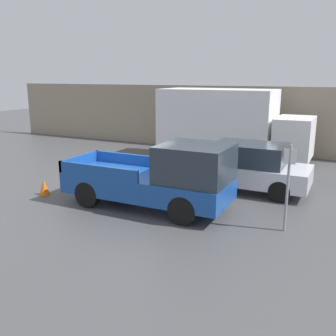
{
  "coord_description": "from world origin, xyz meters",
  "views": [
    {
      "loc": [
        6.77,
        -10.72,
        4.05
      ],
      "look_at": [
        1.43,
        0.09,
        1.06
      ],
      "focal_mm": 40.0,
      "sensor_mm": 36.0,
      "label": 1
    }
  ],
  "objects_px": {
    "car": "(246,167)",
    "parking_sign": "(288,183)",
    "pickup_truck": "(161,178)",
    "traffic_cone": "(44,187)",
    "newspaper_box": "(239,143)",
    "delivery_truck": "(228,124)"
  },
  "relations": [
    {
      "from": "parking_sign",
      "to": "traffic_cone",
      "type": "height_order",
      "value": "parking_sign"
    },
    {
      "from": "pickup_truck",
      "to": "parking_sign",
      "type": "distance_m",
      "value": 3.77
    },
    {
      "from": "pickup_truck",
      "to": "parking_sign",
      "type": "relative_size",
      "value": 2.25
    },
    {
      "from": "car",
      "to": "parking_sign",
      "type": "distance_m",
      "value": 3.78
    },
    {
      "from": "delivery_truck",
      "to": "parking_sign",
      "type": "relative_size",
      "value": 3.0
    },
    {
      "from": "pickup_truck",
      "to": "newspaper_box",
      "type": "relative_size",
      "value": 5.22
    },
    {
      "from": "car",
      "to": "delivery_truck",
      "type": "relative_size",
      "value": 0.64
    },
    {
      "from": "pickup_truck",
      "to": "parking_sign",
      "type": "xyz_separation_m",
      "value": [
        3.76,
        -0.07,
        0.33
      ]
    },
    {
      "from": "traffic_cone",
      "to": "car",
      "type": "bearing_deg",
      "value": 31.25
    },
    {
      "from": "traffic_cone",
      "to": "delivery_truck",
      "type": "bearing_deg",
      "value": 62.79
    },
    {
      "from": "parking_sign",
      "to": "newspaper_box",
      "type": "distance_m",
      "value": 10.51
    },
    {
      "from": "delivery_truck",
      "to": "traffic_cone",
      "type": "xyz_separation_m",
      "value": [
        -4.07,
        -7.91,
        -1.54
      ]
    },
    {
      "from": "car",
      "to": "parking_sign",
      "type": "height_order",
      "value": "parking_sign"
    },
    {
      "from": "car",
      "to": "pickup_truck",
      "type": "bearing_deg",
      "value": -120.23
    },
    {
      "from": "pickup_truck",
      "to": "parking_sign",
      "type": "bearing_deg",
      "value": -1.09
    },
    {
      "from": "traffic_cone",
      "to": "pickup_truck",
      "type": "bearing_deg",
      "value": 7.42
    },
    {
      "from": "newspaper_box",
      "to": "traffic_cone",
      "type": "height_order",
      "value": "newspaper_box"
    },
    {
      "from": "newspaper_box",
      "to": "traffic_cone",
      "type": "relative_size",
      "value": 1.82
    },
    {
      "from": "car",
      "to": "parking_sign",
      "type": "relative_size",
      "value": 1.92
    },
    {
      "from": "parking_sign",
      "to": "car",
      "type": "bearing_deg",
      "value": 120.74
    },
    {
      "from": "delivery_truck",
      "to": "newspaper_box",
      "type": "distance_m",
      "value": 2.61
    },
    {
      "from": "car",
      "to": "newspaper_box",
      "type": "relative_size",
      "value": 4.45
    }
  ]
}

